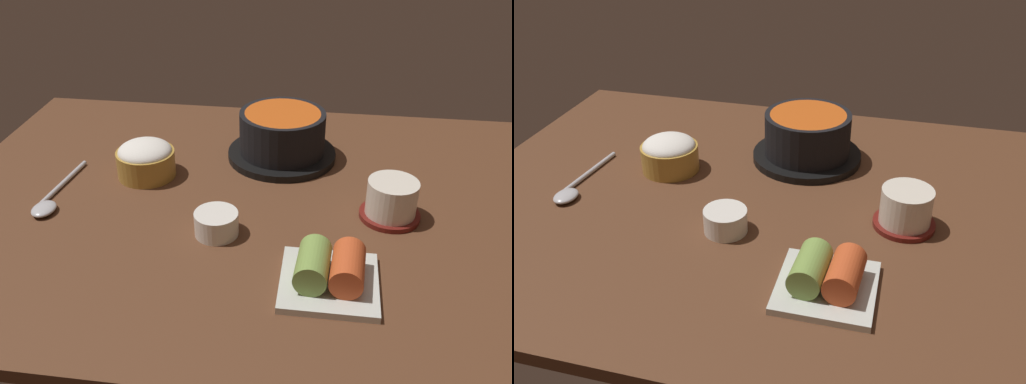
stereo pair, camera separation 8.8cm
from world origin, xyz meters
The scene contains 7 objects.
dining_table centered at (0.00, 0.00, 1.00)cm, with size 100.00×76.00×2.00cm, color #56331E.
stone_pot centered at (4.26, 15.93, 6.27)cm, with size 19.57×19.57×8.78cm.
rice_bowl centered at (-18.14, 6.04, 5.18)cm, with size 9.94×9.94×6.31cm.
tea_cup_with_saucer centered at (22.59, -1.63, 5.07)cm, with size 9.26×9.26×6.21cm.
banchan_cup_center centered at (-2.77, -9.56, 3.90)cm, with size 6.46×6.46×3.55cm.
kimchi_plate centered at (13.86, -19.00, 4.18)cm, with size 12.61×12.61×5.29cm.
spoon centered at (-30.63, -5.06, 2.61)cm, with size 3.79×18.77×1.35cm.
Camera 2 is at (20.98, -74.89, 50.23)cm, focal length 39.93 mm.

